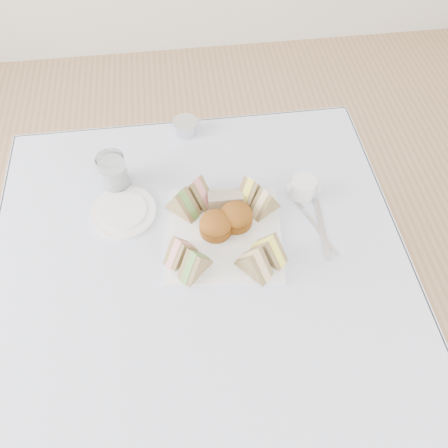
{
  "coord_description": "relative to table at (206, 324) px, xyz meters",
  "views": [
    {
      "loc": [
        -0.01,
        -0.51,
        1.68
      ],
      "look_at": [
        0.07,
        0.08,
        0.8
      ],
      "focal_mm": 35.0,
      "sensor_mm": 36.0,
      "label": 1
    }
  ],
  "objects": [
    {
      "name": "creamer_jug",
      "position": [
        0.29,
        0.18,
        0.4
      ],
      "size": [
        0.07,
        0.07,
        0.06
      ],
      "primitive_type": "cylinder",
      "rotation": [
        0.0,
        0.0,
        0.02
      ],
      "color": "white",
      "rests_on": "tablecloth"
    },
    {
      "name": "sandwich_br_b",
      "position": [
        0.15,
        0.18,
        0.43
      ],
      "size": [
        0.1,
        0.1,
        0.08
      ],
      "primitive_type": null,
      "rotation": [
        0.0,
        0.0,
        -2.35
      ],
      "color": "#9A8455",
      "rests_on": "serving_plate"
    },
    {
      "name": "tea_strainer",
      "position": [
        0.0,
        0.46,
        0.4
      ],
      "size": [
        0.07,
        0.07,
        0.04
      ],
      "primitive_type": "cylinder",
      "rotation": [
        0.0,
        0.0,
        0.01
      ],
      "color": "silver",
      "rests_on": "tablecloth"
    },
    {
      "name": "sandwich_fl_b",
      "position": [
        -0.01,
        -0.01,
        0.43
      ],
      "size": [
        0.09,
        0.09,
        0.08
      ],
      "primitive_type": null,
      "rotation": [
        0.0,
        0.0,
        0.75
      ],
      "color": "#9A8455",
      "rests_on": "serving_plate"
    },
    {
      "name": "sandwich_fl_a",
      "position": [
        -0.04,
        0.03,
        0.43
      ],
      "size": [
        0.09,
        0.08,
        0.08
      ],
      "primitive_type": null,
      "rotation": [
        0.0,
        0.0,
        0.69
      ],
      "color": "#9A8455",
      "rests_on": "serving_plate"
    },
    {
      "name": "table",
      "position": [
        0.0,
        0.0,
        0.0
      ],
      "size": [
        0.9,
        0.9,
        0.74
      ],
      "primitive_type": "cube",
      "color": "brown",
      "rests_on": "floor"
    },
    {
      "name": "floor",
      "position": [
        0.0,
        0.0,
        -0.37
      ],
      "size": [
        4.0,
        4.0,
        0.0
      ],
      "primitive_type": "plane",
      "color": "#9E7751",
      "rests_on": "ground"
    },
    {
      "name": "sandwich_fr_a",
      "position": [
        0.16,
        0.0,
        0.43
      ],
      "size": [
        0.1,
        0.1,
        0.08
      ],
      "primitive_type": null,
      "rotation": [
        0.0,
        0.0,
        -0.78
      ],
      "color": "#9A8455",
      "rests_on": "serving_plate"
    },
    {
      "name": "serving_plate",
      "position": [
        0.07,
        0.08,
        0.38
      ],
      "size": [
        0.32,
        0.32,
        0.01
      ],
      "primitive_type": "cube",
      "rotation": [
        0.0,
        0.0,
        -0.11
      ],
      "color": "white",
      "rests_on": "tablecloth"
    },
    {
      "name": "tablecloth",
      "position": [
        0.0,
        0.0,
        0.37
      ],
      "size": [
        1.02,
        1.02,
        0.01
      ],
      "primitive_type": "cube",
      "color": "white",
      "rests_on": "table"
    },
    {
      "name": "scone_left",
      "position": [
        0.05,
        0.09,
        0.42
      ],
      "size": [
        0.09,
        0.09,
        0.06
      ],
      "primitive_type": "cylinder",
      "rotation": [
        0.0,
        0.0,
        -0.08
      ],
      "color": "brown",
      "rests_on": "serving_plate"
    },
    {
      "name": "sandwich_fr_b",
      "position": [
        0.12,
        -0.03,
        0.43
      ],
      "size": [
        0.09,
        0.1,
        0.08
      ],
      "primitive_type": null,
      "rotation": [
        0.0,
        0.0,
        -0.86
      ],
      "color": "#9A8455",
      "rests_on": "serving_plate"
    },
    {
      "name": "knife",
      "position": [
        0.32,
        0.07,
        0.38
      ],
      "size": [
        0.03,
        0.19,
        0.0
      ],
      "primitive_type": "cube",
      "rotation": [
        0.0,
        0.0,
        -0.07
      ],
      "color": "silver",
      "rests_on": "tablecloth"
    },
    {
      "name": "scone_right",
      "position": [
        0.1,
        0.11,
        0.42
      ],
      "size": [
        0.09,
        0.09,
        0.06
      ],
      "primitive_type": "cylinder",
      "rotation": [
        0.0,
        0.0,
        0.08
      ],
      "color": "brown",
      "rests_on": "serving_plate"
    },
    {
      "name": "side_plate",
      "position": [
        -0.18,
        0.18,
        0.38
      ],
      "size": [
        0.2,
        0.2,
        0.01
      ],
      "primitive_type": "cylinder",
      "rotation": [
        0.0,
        0.0,
        -0.17
      ],
      "color": "white",
      "rests_on": "tablecloth"
    },
    {
      "name": "sandwich_bl_a",
      "position": [
        -0.03,
        0.16,
        0.43
      ],
      "size": [
        0.1,
        0.1,
        0.08
      ],
      "primitive_type": null,
      "rotation": [
        0.0,
        0.0,
        2.36
      ],
      "color": "#9A8455",
      "rests_on": "serving_plate"
    },
    {
      "name": "sandwich_br_a",
      "position": [
        0.18,
        0.14,
        0.43
      ],
      "size": [
        0.1,
        0.08,
        0.08
      ],
      "primitive_type": null,
      "rotation": [
        0.0,
        0.0,
        -2.55
      ],
      "color": "#9A8455",
      "rests_on": "serving_plate"
    },
    {
      "name": "water_glass",
      "position": [
        -0.2,
        0.28,
        0.43
      ],
      "size": [
        0.1,
        0.1,
        0.11
      ],
      "primitive_type": "cylinder",
      "rotation": [
        0.0,
        0.0,
        0.41
      ],
      "color": "white",
      "rests_on": "tablecloth"
    },
    {
      "name": "sandwich_bl_b",
      "position": [
        0.01,
        0.19,
        0.43
      ],
      "size": [
        0.1,
        0.1,
        0.08
      ],
      "primitive_type": null,
      "rotation": [
        0.0,
        0.0,
        2.32
      ],
      "color": "#9A8455",
      "rests_on": "serving_plate"
    },
    {
      "name": "pastry_slice",
      "position": [
        0.08,
        0.17,
        0.41
      ],
      "size": [
        0.09,
        0.04,
        0.04
      ],
      "primitive_type": "cube",
      "rotation": [
        0.0,
        0.0,
        -0.02
      ],
      "color": "tan",
      "rests_on": "serving_plate"
    },
    {
      "name": "fork",
      "position": [
        0.31,
        0.06,
        0.38
      ],
      "size": [
        0.06,
        0.15,
        0.0
      ],
      "primitive_type": "cube",
      "rotation": [
        0.0,
        0.0,
        0.34
      ],
      "color": "silver",
      "rests_on": "tablecloth"
    }
  ]
}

